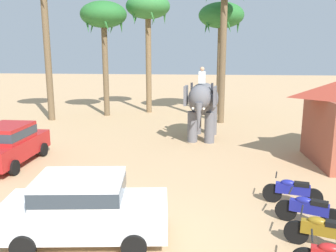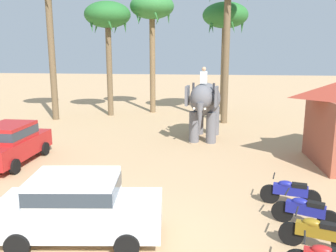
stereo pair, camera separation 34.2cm
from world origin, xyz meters
name	(u,v)px [view 1 (the left image)]	position (x,y,z in m)	size (l,w,h in m)	color
ground_plane	(107,238)	(0.00, 0.00, 0.00)	(120.00, 120.00, 0.00)	tan
car_sedan_foreground	(84,206)	(-0.54, -0.11, 0.93)	(4.26, 2.21, 1.70)	white
car_parked_far_side	(9,143)	(-5.60, 5.55, 0.93)	(1.92, 4.12, 1.70)	red
elephant_with_mahout	(203,102)	(2.42, 10.67, 1.99)	(1.93, 3.95, 3.88)	slate
motorcycle_mid_row	(323,231)	(5.31, 0.01, 0.46)	(1.74, 0.77, 0.94)	black
motorcycle_fourth_in_row	(309,209)	(5.32, 1.22, 0.46)	(1.70, 0.85, 0.94)	black
motorcycle_far_in_row	(292,191)	(5.20, 2.54, 0.46)	(1.77, 0.66, 0.94)	black
palm_tree_left_of_road	(148,10)	(-1.62, 18.70, 7.49)	(3.20, 3.20, 8.67)	brown
palm_tree_far_back	(221,19)	(3.64, 18.40, 6.85)	(3.20, 3.20, 7.98)	brown
palm_tree_leaning_seaward	(104,18)	(-4.47, 17.05, 6.85)	(3.20, 3.20, 7.97)	brown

